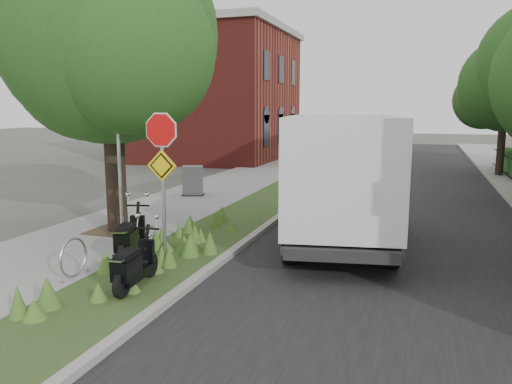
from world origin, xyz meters
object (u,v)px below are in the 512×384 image
scooter_far (132,270)px  utility_cabinet (193,181)px  scooter_near (129,243)px  box_truck (341,175)px  sign_assembly (162,158)px

scooter_far → utility_cabinet: (-3.20, 9.13, 0.16)m
scooter_near → box_truck: 5.07m
sign_assembly → utility_cabinet: bearing=111.7°
box_truck → utility_cabinet: (-6.12, 4.67, -1.09)m
sign_assembly → box_truck: bearing=44.7°
scooter_near → utility_cabinet: size_ratio=1.54×
sign_assembly → utility_cabinet: sign_assembly is taller
scooter_far → box_truck: (2.93, 4.46, 1.25)m
box_truck → utility_cabinet: bearing=142.7°
scooter_near → scooter_far: (0.98, -1.46, -0.03)m
utility_cabinet → sign_assembly: bearing=-68.3°
scooter_near → box_truck: bearing=37.5°
scooter_near → utility_cabinet: bearing=106.1°
scooter_far → utility_cabinet: bearing=109.3°
sign_assembly → scooter_far: (0.13, -1.43, -1.85)m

